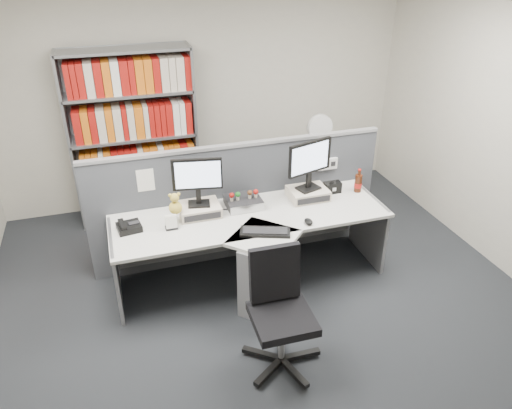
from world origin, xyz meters
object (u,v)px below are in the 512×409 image
object	(u,v)px
desk	(258,251)
office_chair	(279,307)
desk_phone	(129,227)
desk_fan	(319,130)
desk_calendar	(171,223)
keyboard	(265,232)
cola_bottle	(358,183)
monitor_right	(310,161)
desktop_pc	(243,202)
shelving_unit	(134,140)
mouse	(309,222)
filing_cabinet	(316,181)
speaker	(332,187)
monitor_left	(197,178)

from	to	relation	value
desk	office_chair	size ratio (longest dim) A/B	2.70
desk_phone	desk_fan	distance (m)	2.58
desk	desk_calendar	size ratio (longest dim) A/B	19.39
desk_fan	desk	bearing A→B (deg)	-130.62
keyboard	office_chair	distance (m)	0.79
cola_bottle	office_chair	size ratio (longest dim) A/B	0.26
desk	monitor_right	world-z (taller)	monitor_right
desk	desk_fan	world-z (taller)	desk_fan
desktop_pc	shelving_unit	bearing A→B (deg)	121.45
mouse	desk_fan	distance (m)	1.68
cola_bottle	filing_cabinet	world-z (taller)	cola_bottle
desk_phone	shelving_unit	bearing A→B (deg)	82.15
cola_bottle	desk_phone	bearing A→B (deg)	-178.16
speaker	desk_fan	distance (m)	1.04
desk_calendar	shelving_unit	distance (m)	1.67
desk	mouse	xyz separation A→B (m)	(0.46, -0.08, 0.28)
keyboard	speaker	world-z (taller)	speaker
desktop_pc	keyboard	bearing A→B (deg)	-84.92
keyboard	filing_cabinet	xyz separation A→B (m)	(1.17, 1.52, -0.38)
monitor_right	speaker	bearing A→B (deg)	7.38
keyboard	desk_calendar	xyz separation A→B (m)	(-0.78, 0.32, 0.04)
shelving_unit	monitor_left	bearing A→B (deg)	-73.08
monitor_left	speaker	distance (m)	1.42
desktop_pc	filing_cabinet	xyz separation A→B (m)	(1.22, 0.99, -0.41)
monitor_right	cola_bottle	distance (m)	0.62
desk_phone	speaker	size ratio (longest dim) A/B	1.34
desktop_pc	cola_bottle	distance (m)	1.21
office_chair	monitor_left	bearing A→B (deg)	105.83
mouse	speaker	world-z (taller)	speaker
shelving_unit	office_chair	world-z (taller)	shelving_unit
filing_cabinet	desk_fan	world-z (taller)	desk_fan
monitor_left	mouse	xyz separation A→B (m)	(0.91, -0.47, -0.36)
mouse	speaker	bearing A→B (deg)	46.96
shelving_unit	desk_fan	distance (m)	2.15
filing_cabinet	desk_phone	bearing A→B (deg)	-154.36
monitor_left	mouse	bearing A→B (deg)	-27.11
desktop_pc	cola_bottle	world-z (taller)	cola_bottle
cola_bottle	mouse	bearing A→B (deg)	-148.55
keyboard	desk_fan	bearing A→B (deg)	52.40
monitor_left	monitor_right	size ratio (longest dim) A/B	0.92
shelving_unit	speaker	bearing A→B (deg)	-38.00
filing_cabinet	office_chair	world-z (taller)	office_chair
desk	desk_calendar	xyz separation A→B (m)	(-0.75, 0.20, 0.32)
mouse	filing_cabinet	size ratio (longest dim) A/B	0.16
monitor_left	desk_calendar	distance (m)	0.47
desk_phone	monitor_left	bearing A→B (deg)	8.18
desk	monitor_right	xyz separation A→B (m)	(0.65, 0.38, 0.66)
desk_phone	desk_fan	xyz separation A→B (m)	(2.32, 1.11, 0.27)
desktop_pc	cola_bottle	bearing A→B (deg)	-2.08
desk	filing_cabinet	bearing A→B (deg)	49.39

